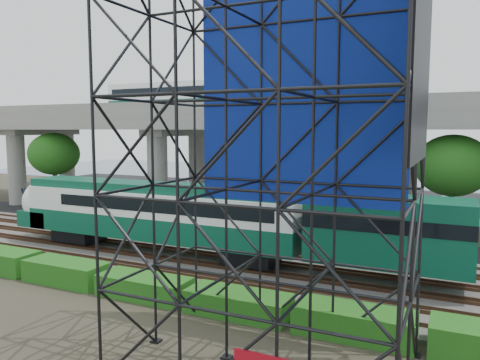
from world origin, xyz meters
The scene contains 13 objects.
ground centered at (0.00, 0.00, 0.00)m, with size 140.00×140.00×0.00m, color #474233.
ballast_bed centered at (0.00, 2.00, 0.10)m, with size 90.00×12.00×0.20m, color slate.
service_road centered at (0.00, 10.50, 0.04)m, with size 90.00×5.00×0.08m, color black.
parking_lot centered at (0.00, 34.00, 0.04)m, with size 90.00×18.00×0.08m, color black.
harbor_water centered at (0.00, 56.00, 0.01)m, with size 140.00×40.00×0.03m, color #41546C.
rail_tracks centered at (0.00, 2.00, 0.28)m, with size 90.00×9.52×0.16m.
commuter_train centered at (-0.56, 2.00, 2.88)m, with size 29.30×3.06×4.30m.
overpass centered at (-0.83, 16.00, 8.21)m, with size 80.00×12.00×12.40m.
scaffold_tower centered at (8.83, -7.98, 7.47)m, with size 9.36×6.36×15.00m.
hedge_strip centered at (1.01, -4.30, 0.56)m, with size 34.60×1.80×1.20m.
trees centered at (-4.67, 16.17, 5.57)m, with size 40.94×16.94×7.69m.
suv centered at (-16.95, 10.12, 0.71)m, with size 2.09×4.53×1.26m, color black.
parked_cars centered at (1.05, 33.89, 0.70)m, with size 38.64×9.51×1.32m.
Camera 1 is at (14.44, -21.97, 8.02)m, focal length 35.00 mm.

